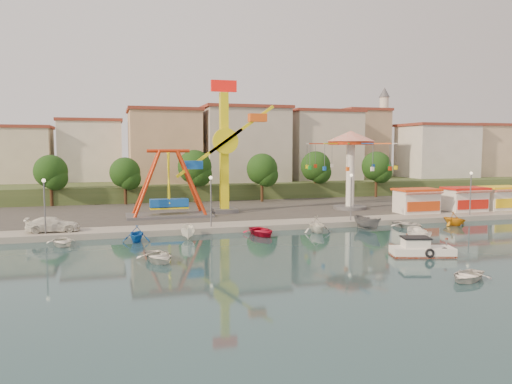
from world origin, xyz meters
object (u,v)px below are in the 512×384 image
object	(u,v)px
cabin_motorboat	(421,251)
rowboat_a	(159,256)
skiff	(419,237)
kamikaze_tower	(228,151)
wave_swinger	(351,152)
van	(53,224)
pirate_ship_ride	(169,185)

from	to	relation	value
cabin_motorboat	rowboat_a	world-z (taller)	cabin_motorboat
cabin_motorboat	skiff	world-z (taller)	skiff
kamikaze_tower	wave_swinger	size ratio (longest dim) A/B	1.42
wave_swinger	skiff	size ratio (longest dim) A/B	2.56
cabin_motorboat	rowboat_a	xyz separation A→B (m)	(-20.66, 3.99, -0.06)
wave_swinger	rowboat_a	distance (m)	35.43
skiff	van	size ratio (longest dim) A/B	0.91
cabin_motorboat	wave_swinger	bearing A→B (deg)	91.15
rowboat_a	kamikaze_tower	bearing A→B (deg)	52.92
pirate_ship_ride	rowboat_a	world-z (taller)	pirate_ship_ride
kamikaze_tower	rowboat_a	size ratio (longest dim) A/B	4.15
wave_swinger	van	world-z (taller)	wave_swinger
kamikaze_tower	rowboat_a	world-z (taller)	kamikaze_tower
van	pirate_ship_ride	bearing A→B (deg)	-57.81
rowboat_a	van	bearing A→B (deg)	112.71
kamikaze_tower	van	bearing A→B (deg)	-154.74
wave_swinger	rowboat_a	size ratio (longest dim) A/B	2.92
rowboat_a	wave_swinger	bearing A→B (deg)	26.72
rowboat_a	van	size ratio (longest dim) A/B	0.80
skiff	wave_swinger	bearing A→B (deg)	99.76
skiff	cabin_motorboat	bearing A→B (deg)	-101.34
pirate_ship_ride	van	distance (m)	14.76
rowboat_a	skiff	world-z (taller)	skiff
kamikaze_tower	cabin_motorboat	size ratio (longest dim) A/B	3.12
pirate_ship_ride	kamikaze_tower	bearing A→B (deg)	11.12
pirate_ship_ride	rowboat_a	size ratio (longest dim) A/B	2.52
kamikaze_tower	cabin_motorboat	world-z (taller)	kamikaze_tower
cabin_motorboat	pirate_ship_ride	bearing A→B (deg)	140.42
rowboat_a	pirate_ship_ride	bearing A→B (deg)	69.89
kamikaze_tower	skiff	size ratio (longest dim) A/B	3.64
wave_swinger	skiff	bearing A→B (deg)	-101.21
skiff	van	distance (m)	34.65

